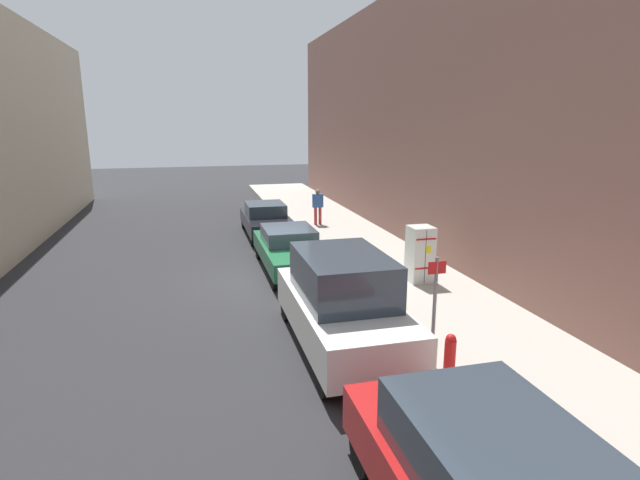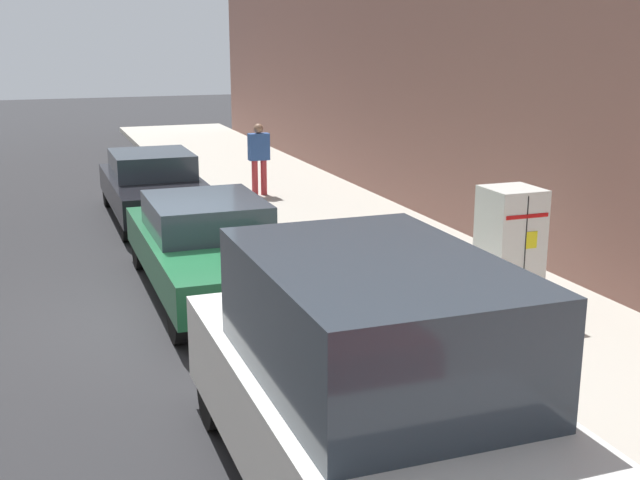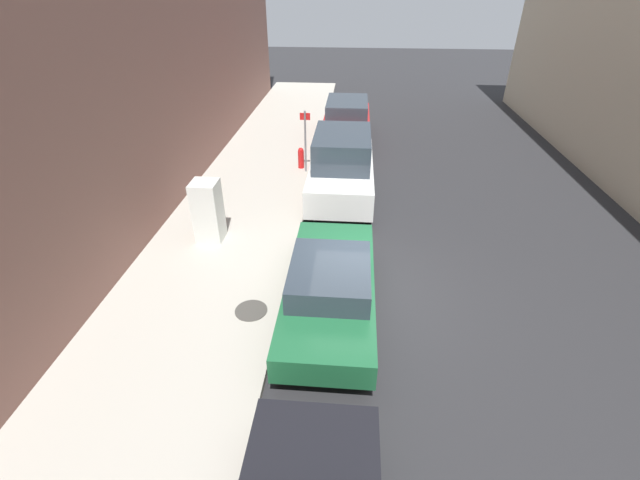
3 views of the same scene
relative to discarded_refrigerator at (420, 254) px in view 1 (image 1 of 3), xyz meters
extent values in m
plane|color=#28282B|center=(4.20, -1.85, -1.01)|extent=(80.00, 80.00, 0.00)
cube|color=#B2ADA0|center=(0.37, -1.85, -0.92)|extent=(4.01, 44.00, 0.17)
cube|color=#7F564C|center=(-2.68, -1.85, 3.90)|extent=(2.10, 39.60, 9.81)
cube|color=silver|center=(0.00, 0.00, 0.00)|extent=(0.68, 0.70, 1.67)
cube|color=black|center=(0.00, 0.35, 0.00)|extent=(0.01, 0.01, 1.59)
cube|color=yellow|center=(-0.09, 0.35, 0.22)|extent=(0.16, 0.01, 0.22)
cube|color=red|center=(0.00, 0.35, 0.53)|extent=(0.62, 0.01, 0.05)
cube|color=red|center=(0.00, 0.35, -0.33)|extent=(0.62, 0.01, 0.05)
cylinder|color=#47443F|center=(1.74, -2.88, -0.83)|extent=(0.70, 0.70, 0.02)
cylinder|color=slate|center=(2.06, 4.92, 0.27)|extent=(0.07, 0.07, 2.21)
cube|color=red|center=(2.06, 4.94, 1.18)|extent=(0.36, 0.02, 0.24)
cylinder|color=red|center=(1.85, 5.23, -0.51)|extent=(0.22, 0.22, 0.66)
sphere|color=red|center=(1.85, 5.23, -0.16)|extent=(0.20, 0.20, 0.20)
cylinder|color=#B73338|center=(0.81, -8.77, -0.43)|extent=(0.14, 0.14, 0.81)
cylinder|color=#B73338|center=(1.02, -8.77, -0.43)|extent=(0.14, 0.14, 0.81)
cube|color=#2D5193|center=(0.91, -8.77, 0.27)|extent=(0.47, 0.22, 0.60)
sphere|color=#8C664C|center=(0.91, -8.77, 0.68)|extent=(0.22, 0.22, 0.22)
cube|color=black|center=(3.42, -7.86, -0.41)|extent=(1.81, 4.48, 0.55)
cube|color=#2D3842|center=(3.42, -8.09, 0.12)|extent=(1.59, 1.88, 0.50)
cylinder|color=black|center=(2.65, -6.19, -0.68)|extent=(0.22, 0.65, 0.65)
cylinder|color=black|center=(4.20, -6.19, -0.68)|extent=(0.22, 0.65, 0.65)
cylinder|color=black|center=(2.65, -9.53, -0.68)|extent=(0.22, 0.65, 0.65)
cylinder|color=black|center=(4.20, -9.53, -0.68)|extent=(0.22, 0.65, 0.65)
cube|color=#1E6038|center=(3.42, -2.56, -0.37)|extent=(1.84, 4.71, 0.55)
cube|color=#2D3842|center=(3.42, -2.79, 0.15)|extent=(1.62, 1.98, 0.50)
cylinder|color=black|center=(2.63, -0.81, -0.65)|extent=(0.22, 0.71, 0.71)
cylinder|color=black|center=(4.21, -0.81, -0.65)|extent=(0.22, 0.71, 0.71)
cylinder|color=black|center=(2.63, -4.31, -0.65)|extent=(0.22, 0.71, 0.71)
cylinder|color=black|center=(4.21, -4.31, -0.65)|extent=(0.22, 0.71, 0.71)
cube|color=silver|center=(3.42, 3.37, -0.25)|extent=(2.01, 4.84, 0.85)
cube|color=#2D3842|center=(3.42, 3.37, 0.65)|extent=(1.77, 2.66, 0.95)
cylinder|color=black|center=(2.55, 5.21, -0.68)|extent=(0.22, 0.66, 0.66)
cylinder|color=black|center=(4.30, 5.21, -0.68)|extent=(0.22, 0.66, 0.66)
cylinder|color=black|center=(2.55, 1.52, -0.68)|extent=(0.22, 0.66, 0.66)
cylinder|color=black|center=(4.30, 1.52, -0.68)|extent=(0.22, 0.66, 0.66)
cube|color=#2D3842|center=(3.42, 9.09, 0.40)|extent=(1.75, 2.66, 0.70)
cylinder|color=black|center=(2.56, 7.29, -0.65)|extent=(0.22, 0.71, 0.71)
cylinder|color=black|center=(4.29, 7.29, -0.65)|extent=(0.22, 0.71, 0.71)
camera|label=1|loc=(6.40, 13.05, 3.88)|focal=28.00mm
camera|label=2|loc=(5.80, 8.65, 2.76)|focal=45.00mm
camera|label=3|loc=(3.80, -9.76, 5.33)|focal=24.00mm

